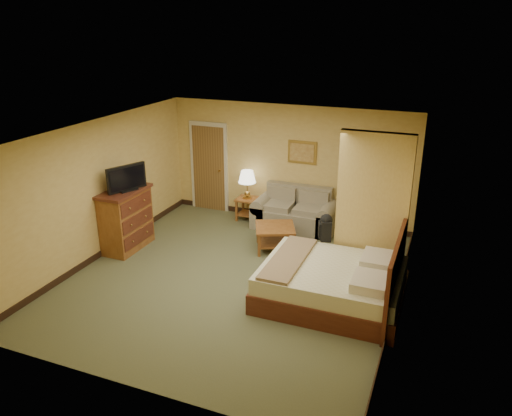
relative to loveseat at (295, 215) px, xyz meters
The scene contains 17 objects.
floor 2.61m from the loveseat, 96.57° to the right, with size 6.00×6.00×0.00m, color #585C3B.
ceiling 3.47m from the loveseat, 96.57° to the right, with size 6.00×6.00×0.00m, color white.
back_wall 1.13m from the loveseat, 124.87° to the left, with size 5.50×0.02×2.60m, color #DBB55D.
left_wall 4.11m from the loveseat, 139.80° to the right, with size 0.02×6.00×2.60m, color #DBB55D.
right_wall 3.70m from the loveseat, 46.38° to the right, with size 0.02×6.00×2.60m, color #DBB55D.
partition 2.68m from the loveseat, 41.67° to the right, with size 1.20×0.15×2.60m, color #DBB55D.
door 2.40m from the loveseat, behind, with size 0.94×0.16×2.10m.
baseboard 0.56m from the loveseat, 125.51° to the left, with size 5.50×0.02×0.12m, color black.
loveseat is the anchor object (origin of this frame).
side_table 1.15m from the loveseat, behind, with size 0.46×0.46×0.51m.
table_lamp 1.35m from the loveseat, behind, with size 0.39×0.39×0.64m.
coffee_table 1.17m from the loveseat, 92.05° to the right, with size 0.99×0.99×0.48m.
wall_picture 1.37m from the loveseat, 90.00° to the left, with size 0.64×0.04×0.49m.
dresser 3.55m from the loveseat, 141.62° to the right, with size 0.60×1.14×1.22m.
tv 3.65m from the loveseat, 140.59° to the right, with size 0.37×0.77×0.50m.
bed 3.07m from the loveseat, 60.46° to the right, with size 2.23×1.90×1.23m.
backpack 2.06m from the loveseat, 56.92° to the right, with size 0.26×0.32×0.48m.
Camera 1 is at (3.23, -7.08, 4.28)m, focal length 35.00 mm.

